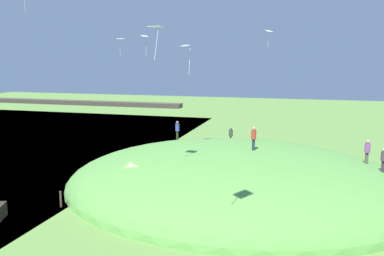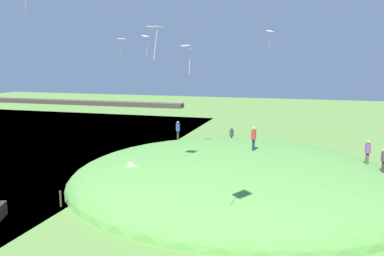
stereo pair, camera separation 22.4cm
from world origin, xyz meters
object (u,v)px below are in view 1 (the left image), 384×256
Objects in this scene: person_on_hilltop at (384,157)px; kite_5 at (269,32)px; kite_1 at (156,29)px; kite_6 at (120,40)px; mooring_post at (61,199)px; person_near_shore at (367,149)px; person_with_child at (177,128)px; kite_3 at (145,38)px; person_walking_path at (254,135)px; person_watching_kites at (231,134)px; kite_2 at (186,49)px.

kite_5 is (-8.87, 8.38, 9.22)m from person_on_hilltop.
kite_6 reaches higher than kite_1.
kite_6 is at bearing 98.97° from mooring_post.
kite_5 reaches higher than person_near_shore.
person_with_child is 1.01× the size of person_near_shore.
kite_5 is 23.11m from mooring_post.
kite_5 is at bearing 118.62° from person_with_child.
kite_6 is at bearing 150.80° from kite_3.
person_near_shore is at bearing 174.83° from person_walking_path.
person_with_child is 15.51m from kite_1.
kite_1 is at bearing 26.89° from person_on_hilltop.
kite_3 is (-19.96, 5.38, 8.68)m from person_on_hilltop.
kite_1 is 17.22m from kite_6.
person_with_child is at bearing -54.34° from person_walking_path.
kite_3 is (-10.95, 5.74, 7.54)m from person_walking_path.
person_walking_path is 1.03× the size of person_watching_kites.
person_near_shore is 22.16m from mooring_post.
kite_1 is (-13.18, -8.49, 8.17)m from person_near_shore.
person_on_hilltop is 0.87× the size of kite_3.
person_walking_path is at bearing -27.65° from kite_3.
kite_2 is 1.98× the size of mooring_post.
mooring_post is at bearing -128.12° from kite_5.
person_walking_path is 17.97m from kite_6.
kite_5 is at bearing -139.86° from person_watching_kites.
mooring_post is at bearing -135.30° from kite_2.
kite_5 is 14.59m from kite_6.
person_with_child is 8.90m from kite_3.
kite_1 is (2.92, -12.89, 8.11)m from person_with_child.
person_watching_kites is at bearing -88.45° from person_walking_path.
person_near_shore is at bearing -11.97° from kite_3.
person_on_hilltop is 15.29m from kite_5.
person_walking_path is 11.79m from person_watching_kites.
kite_5 reaches higher than person_with_child.
person_with_child is at bearing -13.69° from kite_6.
kite_1 reaches higher than mooring_post.
person_walking_path reaches higher than person_on_hilltop.
kite_3 is 1.16× the size of kite_6.
mooring_post is at bearing -95.23° from kite_3.
kite_5 reaches higher than kite_6.
kite_6 is (-10.72, -3.35, 9.59)m from person_watching_kites.
kite_1 is at bearing -154.79° from person_near_shore.
person_on_hilltop is (12.68, -10.65, 0.91)m from person_watching_kites.
kite_1 reaches higher than person_watching_kites.
person_on_hilltop is at bearing 1.68° from kite_2.
kite_3 is 3.95m from kite_6.
kite_6 is at bearing 88.23° from person_watching_kites.
kite_3 is at bearing -15.19° from person_on_hilltop.
kite_1 reaches higher than person_near_shore.
person_on_hilltop is at bearing -43.38° from kite_5.
person_walking_path is at bearing 179.35° from person_watching_kites.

